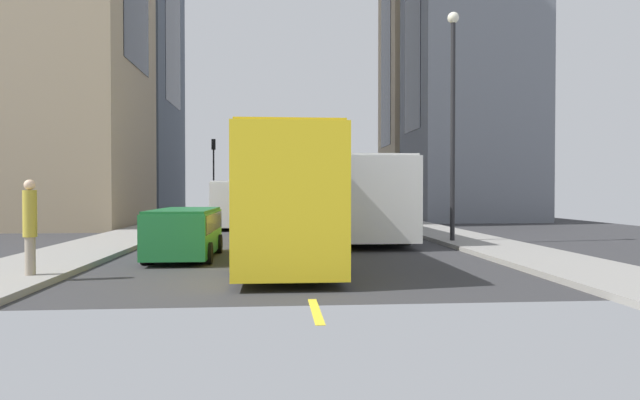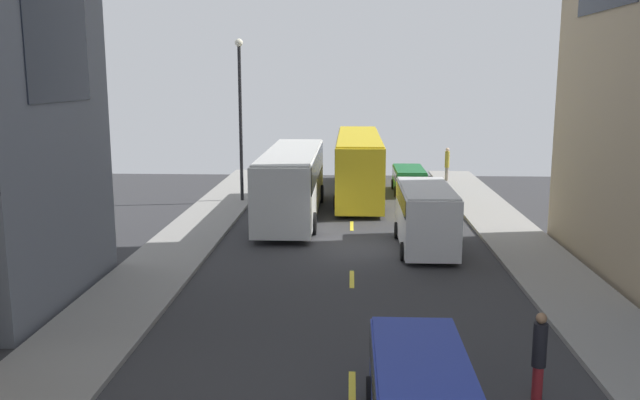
% 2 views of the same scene
% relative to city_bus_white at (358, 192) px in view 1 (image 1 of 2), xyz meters
% --- Properties ---
extents(ground_plane, '(41.08, 41.08, 0.00)m').
position_rel_city_bus_white_xyz_m(ground_plane, '(2.99, -6.19, -2.01)').
color(ground_plane, '#333335').
extents(sidewalk_west, '(2.93, 44.00, 0.15)m').
position_rel_city_bus_white_xyz_m(sidewalk_west, '(-4.08, -6.19, -1.93)').
color(sidewalk_west, gray).
rests_on(sidewalk_west, ground).
extents(sidewalk_east, '(2.93, 44.00, 0.15)m').
position_rel_city_bus_white_xyz_m(sidewalk_east, '(10.06, -6.19, -1.93)').
color(sidewalk_east, gray).
rests_on(sidewalk_east, ground).
extents(lane_stripe_0, '(0.16, 2.00, 0.01)m').
position_rel_city_bus_white_xyz_m(lane_stripe_0, '(2.99, -27.19, -2.00)').
color(lane_stripe_0, yellow).
rests_on(lane_stripe_0, ground).
extents(lane_stripe_1, '(0.16, 2.00, 0.01)m').
position_rel_city_bus_white_xyz_m(lane_stripe_1, '(2.99, -18.79, -2.00)').
color(lane_stripe_1, yellow).
rests_on(lane_stripe_1, ground).
extents(lane_stripe_2, '(0.16, 2.00, 0.01)m').
position_rel_city_bus_white_xyz_m(lane_stripe_2, '(2.99, -10.39, -2.00)').
color(lane_stripe_2, yellow).
rests_on(lane_stripe_2, ground).
extents(lane_stripe_3, '(0.16, 2.00, 0.01)m').
position_rel_city_bus_white_xyz_m(lane_stripe_3, '(2.99, -1.99, -2.00)').
color(lane_stripe_3, yellow).
rests_on(lane_stripe_3, ground).
extents(lane_stripe_4, '(0.16, 2.00, 0.01)m').
position_rel_city_bus_white_xyz_m(lane_stripe_4, '(2.99, 6.41, -2.00)').
color(lane_stripe_4, yellow).
rests_on(lane_stripe_4, ground).
extents(lane_stripe_5, '(0.16, 2.00, 0.01)m').
position_rel_city_bus_white_xyz_m(lane_stripe_5, '(2.99, 14.81, -2.00)').
color(lane_stripe_5, yellow).
rests_on(lane_stripe_5, ground).
extents(building_west_0, '(7.94, 7.18, 26.19)m').
position_rel_city_bus_white_xyz_m(building_west_0, '(-9.68, -22.18, 11.08)').
color(building_west_0, tan).
rests_on(building_west_0, ground).
extents(building_west_1, '(8.33, 7.72, 27.58)m').
position_rel_city_bus_white_xyz_m(building_west_1, '(-9.87, -12.98, 11.78)').
color(building_west_1, slate).
rests_on(building_west_1, ground).
extents(city_bus_white, '(2.81, 12.17, 3.35)m').
position_rel_city_bus_white_xyz_m(city_bus_white, '(0.00, 0.00, 0.00)').
color(city_bus_white, silver).
rests_on(city_bus_white, ground).
extents(streetcar_yellow, '(2.70, 13.95, 3.59)m').
position_rel_city_bus_white_xyz_m(streetcar_yellow, '(3.38, 6.18, 0.12)').
color(streetcar_yellow, yellow).
rests_on(streetcar_yellow, ground).
extents(delivery_van_white, '(2.26, 5.68, 2.58)m').
position_rel_city_bus_white_xyz_m(delivery_van_white, '(5.98, -6.13, -0.49)').
color(delivery_van_white, white).
rests_on(delivery_van_white, ground).
extents(car_green_0, '(1.94, 4.36, 1.52)m').
position_rel_city_bus_white_xyz_m(car_green_0, '(6.45, 7.25, -1.11)').
color(car_green_0, '#1E7238').
rests_on(car_green_0, ground).
extents(car_blue_1, '(2.02, 4.45, 1.71)m').
position_rel_city_bus_white_xyz_m(car_blue_1, '(4.30, -20.76, -1.00)').
color(car_blue_1, '#2338AD').
rests_on(car_blue_1, ground).
extents(pedestrian_crossing_mid, '(0.31, 0.31, 2.00)m').
position_rel_city_bus_white_xyz_m(pedestrian_crossing_mid, '(7.01, -19.02, -0.93)').
color(pedestrian_crossing_mid, maroon).
rests_on(pedestrian_crossing_mid, ground).
extents(pedestrian_walking_far, '(0.30, 0.30, 2.18)m').
position_rel_city_bus_white_xyz_m(pedestrian_walking_far, '(9.27, 11.24, -0.67)').
color(pedestrian_walking_far, gray).
rests_on(pedestrian_walking_far, ground).
extents(traffic_light_near_corner, '(0.32, 0.44, 6.31)m').
position_rel_city_bus_white_xyz_m(traffic_light_near_corner, '(9.00, -22.81, 2.49)').
color(traffic_light_near_corner, black).
rests_on(traffic_light_near_corner, ground).
extents(streetlamp_near, '(0.44, 0.44, 8.79)m').
position_rel_city_bus_white_xyz_m(streetlamp_near, '(-3.12, 3.60, 3.38)').
color(streetlamp_near, black).
rests_on(streetlamp_near, ground).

